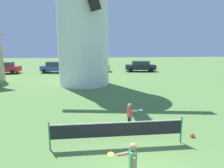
{
  "coord_description": "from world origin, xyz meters",
  "views": [
    {
      "loc": [
        -1.47,
        -4.84,
        3.89
      ],
      "look_at": [
        -0.45,
        4.34,
        2.1
      ],
      "focal_mm": 32.04,
      "sensor_mm": 36.0,
      "label": 1
    }
  ],
  "objects_px": {
    "tennis_net": "(118,130)",
    "parked_car_mustard": "(97,66)",
    "player_near": "(132,164)",
    "parked_car_black": "(140,66)",
    "parked_car_blue": "(55,67)",
    "stray_ball": "(192,135)",
    "parked_car_red": "(4,68)",
    "player_far": "(130,114)",
    "windmill": "(83,8)"
  },
  "relations": [
    {
      "from": "parked_car_red",
      "to": "player_far",
      "type": "bearing_deg",
      "value": -55.93
    },
    {
      "from": "player_near",
      "to": "parked_car_black",
      "type": "xyz_separation_m",
      "value": [
        6.54,
        24.74,
        0.03
      ]
    },
    {
      "from": "stray_ball",
      "to": "parked_car_blue",
      "type": "height_order",
      "value": "parked_car_blue"
    },
    {
      "from": "parked_car_black",
      "to": "parked_car_blue",
      "type": "bearing_deg",
      "value": -179.86
    },
    {
      "from": "tennis_net",
      "to": "parked_car_blue",
      "type": "relative_size",
      "value": 1.29
    },
    {
      "from": "stray_ball",
      "to": "parked_car_mustard",
      "type": "xyz_separation_m",
      "value": [
        -3.31,
        22.47,
        0.71
      ]
    },
    {
      "from": "windmill",
      "to": "parked_car_blue",
      "type": "relative_size",
      "value": 3.71
    },
    {
      "from": "parked_car_blue",
      "to": "parked_car_black",
      "type": "relative_size",
      "value": 0.88
    },
    {
      "from": "tennis_net",
      "to": "windmill",
      "type": "bearing_deg",
      "value": 97.03
    },
    {
      "from": "parked_car_blue",
      "to": "parked_car_black",
      "type": "height_order",
      "value": "same"
    },
    {
      "from": "stray_ball",
      "to": "parked_car_blue",
      "type": "bearing_deg",
      "value": 113.19
    },
    {
      "from": "windmill",
      "to": "player_far",
      "type": "relative_size",
      "value": 12.51
    },
    {
      "from": "player_far",
      "to": "stray_ball",
      "type": "bearing_deg",
      "value": -27.78
    },
    {
      "from": "tennis_net",
      "to": "parked_car_black",
      "type": "height_order",
      "value": "parked_car_black"
    },
    {
      "from": "player_far",
      "to": "parked_car_red",
      "type": "relative_size",
      "value": 0.28
    },
    {
      "from": "player_far",
      "to": "stray_ball",
      "type": "height_order",
      "value": "player_far"
    },
    {
      "from": "stray_ball",
      "to": "parked_car_mustard",
      "type": "distance_m",
      "value": 22.73
    },
    {
      "from": "tennis_net",
      "to": "player_far",
      "type": "bearing_deg",
      "value": 64.17
    },
    {
      "from": "parked_car_red",
      "to": "parked_car_black",
      "type": "distance_m",
      "value": 19.57
    },
    {
      "from": "parked_car_red",
      "to": "parked_car_black",
      "type": "xyz_separation_m",
      "value": [
        19.57,
        0.11,
        0.0
      ]
    },
    {
      "from": "player_far",
      "to": "parked_car_black",
      "type": "height_order",
      "value": "parked_car_black"
    },
    {
      "from": "tennis_net",
      "to": "parked_car_black",
      "type": "xyz_separation_m",
      "value": [
        6.58,
        22.29,
        0.13
      ]
    },
    {
      "from": "tennis_net",
      "to": "parked_car_red",
      "type": "height_order",
      "value": "parked_car_red"
    },
    {
      "from": "parked_car_black",
      "to": "parked_car_mustard",
      "type": "bearing_deg",
      "value": 174.71
    },
    {
      "from": "parked_car_black",
      "to": "parked_car_red",
      "type": "bearing_deg",
      "value": -179.69
    },
    {
      "from": "windmill",
      "to": "tennis_net",
      "type": "height_order",
      "value": "windmill"
    },
    {
      "from": "tennis_net",
      "to": "player_near",
      "type": "height_order",
      "value": "player_near"
    },
    {
      "from": "player_near",
      "to": "parked_car_mustard",
      "type": "bearing_deg",
      "value": 90.08
    },
    {
      "from": "tennis_net",
      "to": "parked_car_red",
      "type": "relative_size",
      "value": 1.22
    },
    {
      "from": "parked_car_blue",
      "to": "parked_car_mustard",
      "type": "distance_m",
      "value": 6.07
    },
    {
      "from": "windmill",
      "to": "player_far",
      "type": "xyz_separation_m",
      "value": [
        2.43,
        -11.18,
        -6.72
      ]
    },
    {
      "from": "player_near",
      "to": "stray_ball",
      "type": "height_order",
      "value": "player_near"
    },
    {
      "from": "stray_ball",
      "to": "parked_car_mustard",
      "type": "bearing_deg",
      "value": 98.38
    },
    {
      "from": "tennis_net",
      "to": "player_near",
      "type": "bearing_deg",
      "value": -89.14
    },
    {
      "from": "player_far",
      "to": "tennis_net",
      "type": "bearing_deg",
      "value": -115.83
    },
    {
      "from": "parked_car_black",
      "to": "player_near",
      "type": "bearing_deg",
      "value": -104.81
    },
    {
      "from": "player_far",
      "to": "player_near",
      "type": "bearing_deg",
      "value": -100.82
    },
    {
      "from": "parked_car_red",
      "to": "parked_car_blue",
      "type": "height_order",
      "value": "same"
    },
    {
      "from": "tennis_net",
      "to": "stray_ball",
      "type": "height_order",
      "value": "tennis_net"
    },
    {
      "from": "parked_car_blue",
      "to": "parked_car_black",
      "type": "xyz_separation_m",
      "value": [
        12.62,
        0.03,
        0.0
      ]
    },
    {
      "from": "player_far",
      "to": "parked_car_mustard",
      "type": "distance_m",
      "value": 21.19
    },
    {
      "from": "windmill",
      "to": "parked_car_red",
      "type": "bearing_deg",
      "value": 140.89
    },
    {
      "from": "parked_car_red",
      "to": "parked_car_black",
      "type": "bearing_deg",
      "value": 0.31
    },
    {
      "from": "tennis_net",
      "to": "parked_car_black",
      "type": "distance_m",
      "value": 23.24
    },
    {
      "from": "tennis_net",
      "to": "player_far",
      "type": "distance_m",
      "value": 1.92
    },
    {
      "from": "tennis_net",
      "to": "parked_car_mustard",
      "type": "distance_m",
      "value": 22.9
    },
    {
      "from": "player_near",
      "to": "player_far",
      "type": "bearing_deg",
      "value": 79.18
    },
    {
      "from": "windmill",
      "to": "player_near",
      "type": "distance_m",
      "value": 16.81
    },
    {
      "from": "windmill",
      "to": "parked_car_black",
      "type": "distance_m",
      "value": 14.07
    },
    {
      "from": "stray_ball",
      "to": "parked_car_black",
      "type": "distance_m",
      "value": 22.12
    }
  ]
}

